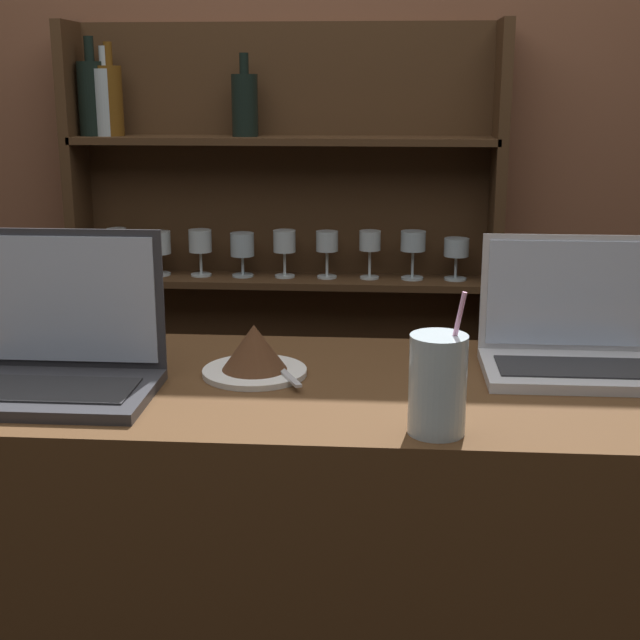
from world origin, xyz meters
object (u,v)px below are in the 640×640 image
object	(u,v)px
laptop_near	(52,355)
water_glass	(438,384)
cake_plate	(255,353)
laptop_far	(569,341)

from	to	relation	value
laptop_near	water_glass	bearing A→B (deg)	-12.85
water_glass	laptop_near	bearing A→B (deg)	167.15
water_glass	cake_plate	bearing A→B (deg)	141.02
water_glass	laptop_far	bearing A→B (deg)	51.82
laptop_near	laptop_far	world-z (taller)	laptop_near
laptop_far	cake_plate	xyz separation A→B (m)	(-0.54, -0.07, -0.01)
laptop_far	water_glass	bearing A→B (deg)	-128.18
laptop_far	water_glass	size ratio (longest dim) A/B	1.43
laptop_near	cake_plate	world-z (taller)	laptop_near
laptop_near	cake_plate	distance (m)	0.33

